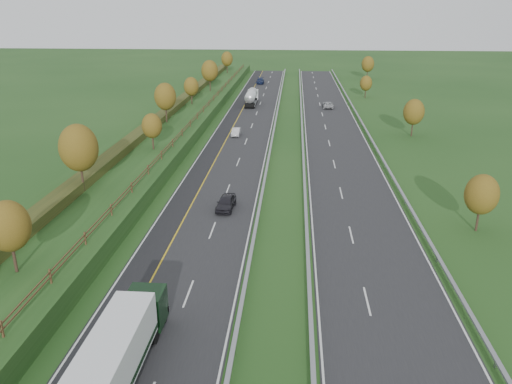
# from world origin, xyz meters

# --- Properties ---
(ground) EXTENTS (400.00, 400.00, 0.00)m
(ground) POSITION_xyz_m (8.00, 55.00, 0.00)
(ground) COLOR #1D4117
(ground) RESTS_ON ground
(near_carriageway) EXTENTS (10.50, 200.00, 0.04)m
(near_carriageway) POSITION_xyz_m (0.00, 60.00, 0.02)
(near_carriageway) COLOR black
(near_carriageway) RESTS_ON ground
(far_carriageway) EXTENTS (10.50, 200.00, 0.04)m
(far_carriageway) POSITION_xyz_m (16.50, 60.00, 0.02)
(far_carriageway) COLOR black
(far_carriageway) RESTS_ON ground
(hard_shoulder) EXTENTS (3.00, 200.00, 0.04)m
(hard_shoulder) POSITION_xyz_m (-3.75, 60.00, 0.02)
(hard_shoulder) COLOR black
(hard_shoulder) RESTS_ON ground
(lane_markings) EXTENTS (26.75, 200.00, 0.01)m
(lane_markings) POSITION_xyz_m (6.40, 59.88, 0.05)
(lane_markings) COLOR silver
(lane_markings) RESTS_ON near_carriageway
(embankment_left) EXTENTS (12.00, 200.00, 2.00)m
(embankment_left) POSITION_xyz_m (-13.00, 60.00, 1.00)
(embankment_left) COLOR #1D4117
(embankment_left) RESTS_ON ground
(hedge_left) EXTENTS (2.20, 180.00, 1.10)m
(hedge_left) POSITION_xyz_m (-15.00, 60.00, 2.55)
(hedge_left) COLOR #2C3817
(hedge_left) RESTS_ON embankment_left
(fence_left) EXTENTS (0.12, 189.06, 1.20)m
(fence_left) POSITION_xyz_m (-8.50, 59.59, 2.73)
(fence_left) COLOR #422B19
(fence_left) RESTS_ON embankment_left
(median_barrier_near) EXTENTS (0.32, 200.00, 0.71)m
(median_barrier_near) POSITION_xyz_m (5.70, 60.00, 0.61)
(median_barrier_near) COLOR gray
(median_barrier_near) RESTS_ON ground
(median_barrier_far) EXTENTS (0.32, 200.00, 0.71)m
(median_barrier_far) POSITION_xyz_m (10.80, 60.00, 0.61)
(median_barrier_far) COLOR gray
(median_barrier_far) RESTS_ON ground
(outer_barrier_far) EXTENTS (0.32, 200.00, 0.71)m
(outer_barrier_far) POSITION_xyz_m (22.30, 60.00, 0.62)
(outer_barrier_far) COLOR gray
(outer_barrier_far) RESTS_ON ground
(trees_left) EXTENTS (6.64, 164.30, 7.66)m
(trees_left) POSITION_xyz_m (-12.64, 56.63, 6.37)
(trees_left) COLOR #2D2116
(trees_left) RESTS_ON embankment_left
(trees_far) EXTENTS (8.45, 118.60, 7.12)m
(trees_far) POSITION_xyz_m (29.80, 89.21, 4.25)
(trees_far) COLOR #2D2116
(trees_far) RESTS_ON ground
(box_lorry) EXTENTS (2.58, 16.28, 4.06)m
(box_lorry) POSITION_xyz_m (-0.68, -0.87, 2.33)
(box_lorry) COLOR black
(box_lorry) RESTS_ON near_carriageway
(road_tanker) EXTENTS (2.40, 11.22, 3.46)m
(road_tanker) POSITION_xyz_m (-0.72, 93.45, 1.86)
(road_tanker) COLOR silver
(road_tanker) RESTS_ON near_carriageway
(car_dark_near) EXTENTS (2.11, 4.63, 1.54)m
(car_dark_near) POSITION_xyz_m (1.89, 28.81, 0.81)
(car_dark_near) COLOR black
(car_dark_near) RESTS_ON near_carriageway
(car_silver_mid) EXTENTS (1.39, 3.98, 1.31)m
(car_silver_mid) POSITION_xyz_m (-0.89, 63.09, 0.70)
(car_silver_mid) COLOR #BDBCC2
(car_silver_mid) RESTS_ON near_carriageway
(car_small_far) EXTENTS (2.36, 5.57, 1.60)m
(car_small_far) POSITION_xyz_m (-1.02, 127.40, 0.84)
(car_small_far) COLOR #162145
(car_small_far) RESTS_ON near_carriageway
(car_oncoming) EXTENTS (2.33, 4.95, 1.37)m
(car_oncoming) POSITION_xyz_m (16.88, 90.53, 0.72)
(car_oncoming) COLOR #A8A9AC
(car_oncoming) RESTS_ON far_carriageway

